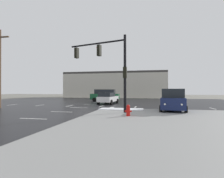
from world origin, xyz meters
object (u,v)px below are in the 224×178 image
(traffic_signal_mast, at_px, (109,62))
(suv_navy, at_px, (173,100))
(fire_hydrant, at_px, (128,110))
(utility_pole_mid, at_px, (0,67))
(suv_green, at_px, (105,95))
(sedan_white, at_px, (108,98))

(traffic_signal_mast, xyz_separation_m, suv_navy, (5.41, 2.26, -3.21))
(fire_hydrant, xyz_separation_m, utility_pole_mid, (-14.33, 4.17, 3.88))
(utility_pole_mid, bearing_deg, fire_hydrant, -16.23)
(suv_green, height_order, utility_pole_mid, utility_pole_mid)
(sedan_white, bearing_deg, suv_navy, -129.70)
(traffic_signal_mast, distance_m, suv_green, 16.59)
(traffic_signal_mast, bearing_deg, suv_navy, -141.85)
(traffic_signal_mast, bearing_deg, sedan_white, -61.02)
(suv_navy, height_order, suv_green, same)
(traffic_signal_mast, bearing_deg, suv_green, -59.41)
(suv_navy, bearing_deg, sedan_white, -128.37)
(suv_navy, xyz_separation_m, utility_pole_mid, (-17.82, -0.44, 3.33))
(sedan_white, bearing_deg, utility_pole_mid, 133.93)
(suv_navy, bearing_deg, utility_pole_mid, -82.37)
(fire_hydrant, relative_size, sedan_white, 0.17)
(fire_hydrant, xyz_separation_m, suv_green, (-6.16, 18.06, 0.55))
(fire_hydrant, relative_size, utility_pole_mid, 0.09)
(fire_hydrant, height_order, suv_navy, suv_navy)
(utility_pole_mid, bearing_deg, sedan_white, 39.03)
(utility_pole_mid, bearing_deg, traffic_signal_mast, -8.35)
(sedan_white, height_order, suv_green, suv_green)
(sedan_white, xyz_separation_m, suv_green, (-1.85, 5.77, 0.24))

